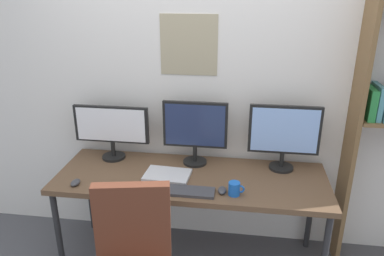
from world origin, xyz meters
name	(u,v)px	position (x,y,z in m)	size (l,w,h in m)	color
wall_back	(199,85)	(0.00, 1.02, 1.30)	(4.34, 0.11, 2.60)	silver
desk	(191,183)	(0.00, 0.60, 0.69)	(1.94, 0.68, 0.74)	brown
monitor_left	(112,128)	(-0.65, 0.81, 0.99)	(0.58, 0.18, 0.43)	black
monitor_center	(195,129)	(0.00, 0.81, 1.02)	(0.48, 0.18, 0.49)	black
monitor_right	(284,134)	(0.65, 0.81, 1.02)	(0.51, 0.18, 0.49)	black
keyboard_main	(186,191)	(0.00, 0.37, 0.75)	(0.38, 0.13, 0.02)	#38383D
mouse_left_side	(222,190)	(0.24, 0.41, 0.76)	(0.06, 0.10, 0.03)	#38383D
mouse_right_side	(75,183)	(-0.77, 0.37, 0.76)	(0.06, 0.10, 0.03)	#38383D
laptop_closed	(167,175)	(-0.17, 0.57, 0.75)	(0.32, 0.22, 0.02)	silver
coffee_mug	(235,189)	(0.32, 0.39, 0.79)	(0.11, 0.08, 0.09)	blue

